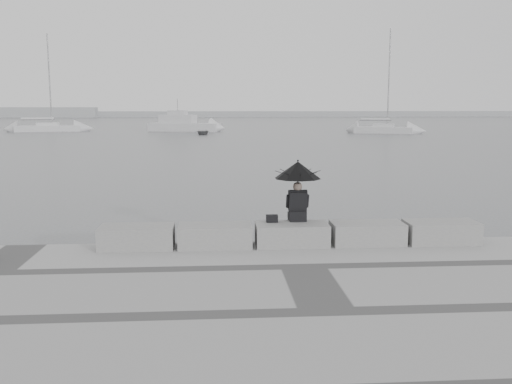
{
  "coord_description": "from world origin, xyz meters",
  "views": [
    {
      "loc": [
        -1.67,
        -12.71,
        3.61
      ],
      "look_at": [
        -0.55,
        3.0,
        1.18
      ],
      "focal_mm": 40.0,
      "sensor_mm": 36.0,
      "label": 1
    }
  ],
  "objects": [
    {
      "name": "stone_block_centre",
      "position": [
        0.0,
        -0.45,
        0.75
      ],
      "size": [
        1.6,
        0.8,
        0.5
      ],
      "primitive_type": "cube",
      "color": "slate",
      "rests_on": "promenade"
    },
    {
      "name": "stone_block_left",
      "position": [
        -1.7,
        -0.45,
        0.75
      ],
      "size": [
        1.6,
        0.8,
        0.5
      ],
      "primitive_type": "cube",
      "color": "slate",
      "rests_on": "promenade"
    },
    {
      "name": "seated_person",
      "position": [
        0.16,
        -0.14,
        1.98
      ],
      "size": [
        1.06,
        1.06,
        1.39
      ],
      "rotation": [
        0.0,
        0.0,
        -0.0
      ],
      "color": "black",
      "rests_on": "stone_block_centre"
    },
    {
      "name": "stone_block_right",
      "position": [
        1.7,
        -0.45,
        0.75
      ],
      "size": [
        1.6,
        0.8,
        0.5
      ],
      "primitive_type": "cube",
      "color": "slate",
      "rests_on": "promenade"
    },
    {
      "name": "sailboat_left",
      "position": [
        -24.08,
        65.86,
        0.52
      ],
      "size": [
        8.6,
        3.96,
        12.9
      ],
      "rotation": [
        0.0,
        0.0,
        0.2
      ],
      "color": "silver",
      "rests_on": "ground"
    },
    {
      "name": "distant_landmass",
      "position": [
        -8.14,
        154.51,
        0.9
      ],
      "size": [
        180.0,
        8.0,
        2.8
      ],
      "color": "#929597",
      "rests_on": "ground"
    },
    {
      "name": "motor_cruiser",
      "position": [
        -5.83,
        65.36,
        0.89
      ],
      "size": [
        9.91,
        5.7,
        4.5
      ],
      "rotation": [
        0.0,
        0.0,
        -0.33
      ],
      "color": "silver",
      "rests_on": "ground"
    },
    {
      "name": "sailboat_right",
      "position": [
        19.48,
        58.05,
        0.53
      ],
      "size": [
        7.55,
        4.98,
        12.9
      ],
      "rotation": [
        0.0,
        0.0,
        -0.4
      ],
      "color": "silver",
      "rests_on": "ground"
    },
    {
      "name": "ground",
      "position": [
        0.0,
        0.0,
        0.0
      ],
      "size": [
        360.0,
        360.0,
        0.0
      ],
      "primitive_type": "plane",
      "color": "#4D4F52",
      "rests_on": "ground"
    },
    {
      "name": "stone_block_far_left",
      "position": [
        -3.4,
        -0.45,
        0.75
      ],
      "size": [
        1.6,
        0.8,
        0.5
      ],
      "primitive_type": "cube",
      "color": "slate",
      "rests_on": "promenade"
    },
    {
      "name": "dinghy",
      "position": [
        -3.21,
        56.91,
        0.27
      ],
      "size": [
        3.21,
        1.45,
        0.53
      ],
      "primitive_type": "imported",
      "rotation": [
        0.0,
        0.0,
        -0.04
      ],
      "color": "slate",
      "rests_on": "ground"
    },
    {
      "name": "stone_block_far_right",
      "position": [
        3.4,
        -0.45,
        0.75
      ],
      "size": [
        1.6,
        0.8,
        0.5
      ],
      "primitive_type": "cube",
      "color": "slate",
      "rests_on": "promenade"
    },
    {
      "name": "bag",
      "position": [
        -0.43,
        -0.27,
        1.08
      ],
      "size": [
        0.26,
        0.15,
        0.17
      ],
      "primitive_type": "cube",
      "color": "black",
      "rests_on": "stone_block_centre"
    }
  ]
}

